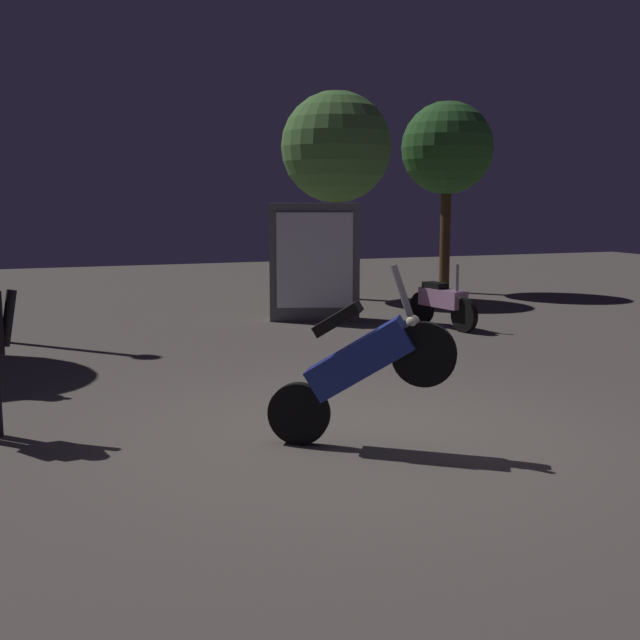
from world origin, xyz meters
name	(u,v)px	position (x,y,z in m)	size (l,w,h in m)	color
ground_plane	(361,434)	(0.00, 0.00, 0.00)	(40.00, 40.00, 0.00)	#605951
motorcycle_blue_foreground	(360,365)	(-0.18, -0.37, 0.74)	(1.46, 0.97, 1.63)	black
motorcycle_pink_parked_left	(442,302)	(3.76, 5.20, 0.44)	(0.48, 1.65, 1.11)	black
tree_left_bg	(336,148)	(3.58, 9.63, 3.25)	(2.38, 2.38, 4.46)	#4C331E
tree_right_bg	(447,149)	(6.40, 9.82, 3.30)	(2.11, 2.11, 4.38)	#4C331E
kiosk_billboard	(314,262)	(2.03, 6.80, 1.05)	(1.68, 1.00, 2.10)	#595960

